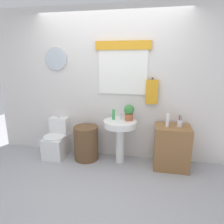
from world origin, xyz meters
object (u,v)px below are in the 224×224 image
(toilet, at_px, (57,141))
(lotion_bottle, at_px, (168,120))
(pedestal_sink, at_px, (120,130))
(soap_bottle, at_px, (114,114))
(laundry_hamper, at_px, (86,143))
(toothbrush_cup, at_px, (180,123))
(wooden_cabinet, at_px, (171,147))
(potted_plant, at_px, (129,112))

(toilet, relative_size, lotion_bottle, 3.29)
(pedestal_sink, distance_m, soap_bottle, 0.29)
(laundry_hamper, bearing_deg, toothbrush_cup, 0.74)
(wooden_cabinet, xyz_separation_m, lotion_bottle, (-0.10, -0.04, 0.46))
(laundry_hamper, distance_m, wooden_cabinet, 1.46)
(pedestal_sink, xyz_separation_m, toothbrush_cup, (0.95, 0.02, 0.19))
(toilet, relative_size, soap_bottle, 4.05)
(toothbrush_cup, bearing_deg, potted_plant, 177.19)
(pedestal_sink, height_order, lotion_bottle, lotion_bottle)
(lotion_bottle, relative_size, toothbrush_cup, 1.16)
(lotion_bottle, bearing_deg, wooden_cabinet, 22.40)
(pedestal_sink, distance_m, wooden_cabinet, 0.88)
(toilet, relative_size, pedestal_sink, 0.94)
(toothbrush_cup, bearing_deg, laundry_hamper, -179.26)
(toilet, relative_size, toothbrush_cup, 3.82)
(pedestal_sink, bearing_deg, potted_plant, 23.20)
(potted_plant, distance_m, toothbrush_cup, 0.82)
(toilet, distance_m, lotion_bottle, 2.02)
(wooden_cabinet, distance_m, lotion_bottle, 0.48)
(pedestal_sink, relative_size, wooden_cabinet, 1.06)
(wooden_cabinet, relative_size, potted_plant, 2.67)
(wooden_cabinet, xyz_separation_m, soap_bottle, (-0.97, 0.05, 0.48))
(potted_plant, bearing_deg, toothbrush_cup, -2.81)
(potted_plant, bearing_deg, soap_bottle, -177.80)
(pedestal_sink, distance_m, lotion_bottle, 0.80)
(toilet, distance_m, pedestal_sink, 1.22)
(toilet, xyz_separation_m, laundry_hamper, (0.58, -0.03, 0.03))
(laundry_hamper, distance_m, toothbrush_cup, 1.63)
(toilet, xyz_separation_m, pedestal_sink, (1.18, -0.03, 0.31))
(toilet, distance_m, toothbrush_cup, 2.19)
(toilet, xyz_separation_m, wooden_cabinet, (2.04, -0.03, 0.09))
(pedestal_sink, xyz_separation_m, wooden_cabinet, (0.85, -0.00, -0.23))
(wooden_cabinet, bearing_deg, laundry_hamper, 180.00)
(soap_bottle, xyz_separation_m, toothbrush_cup, (1.07, -0.03, -0.07))
(wooden_cabinet, bearing_deg, soap_bottle, 177.06)
(laundry_hamper, distance_m, lotion_bottle, 1.46)
(soap_bottle, relative_size, toothbrush_cup, 0.94)
(soap_bottle, bearing_deg, wooden_cabinet, -2.94)
(soap_bottle, bearing_deg, lotion_bottle, -5.86)
(soap_bottle, relative_size, lotion_bottle, 0.81)
(laundry_hamper, relative_size, soap_bottle, 3.46)
(toilet, bearing_deg, pedestal_sink, -1.55)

